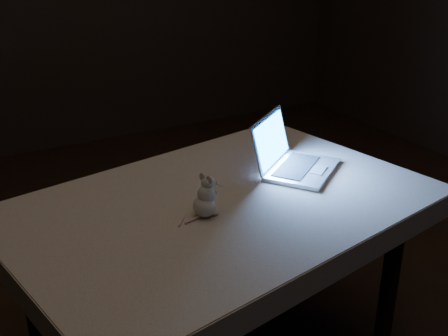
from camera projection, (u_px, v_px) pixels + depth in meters
table at (222, 289)px, 1.92m from camera, size 1.37×1.01×0.67m
tablecloth at (231, 212)px, 1.80m from camera, size 1.57×1.34×0.08m
laptop at (304, 146)px, 1.95m from camera, size 0.37×0.37×0.19m
plush_mouse at (204, 196)px, 1.66m from camera, size 0.12×0.12×0.13m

